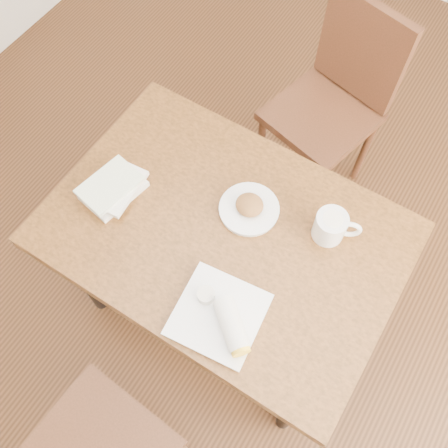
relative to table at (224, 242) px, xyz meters
The scene contains 8 objects.
ground 0.67m from the table, ahead, with size 4.00×5.00×0.01m, color #472814.
room_walls 0.97m from the table, ahead, with size 4.02×5.02×2.80m.
table is the anchor object (origin of this frame).
chair_far 0.92m from the table, 89.62° to the left, with size 0.51×0.51×0.95m.
plate_scone 0.16m from the table, 74.74° to the left, with size 0.20×0.20×0.06m.
coffee_mug 0.37m from the table, 30.57° to the left, with size 0.15×0.10×0.10m.
plate_burrito 0.32m from the table, 58.55° to the right, with size 0.28×0.28×0.09m.
book_stack 0.42m from the table, 169.44° to the right, with size 0.18×0.23×0.05m.
Camera 1 is at (0.39, -0.62, 2.22)m, focal length 40.00 mm.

